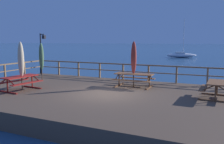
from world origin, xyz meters
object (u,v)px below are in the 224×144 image
object	(u,v)px
patio_umbrella_short_mid	(134,58)
patio_umbrella_tall_back_left	(21,60)
picnic_table_mid_right	(217,86)
sailboat_distant	(181,55)
picnic_table_back_right	(134,77)
picnic_table_mid_centre	(20,80)
lamp_post_hooked	(42,48)
patio_umbrella_short_front	(41,57)

from	to	relation	value
patio_umbrella_short_mid	patio_umbrella_tall_back_left	world-z (taller)	patio_umbrella_short_mid
picnic_table_mid_right	sailboat_distant	xyz separation A→B (m)	(-7.59, 38.66, -0.78)
picnic_table_back_right	patio_umbrella_tall_back_left	size ratio (longest dim) A/B	0.87
picnic_table_mid_centre	patio_umbrella_tall_back_left	size ratio (longest dim) A/B	0.80
picnic_table_mid_centre	patio_umbrella_short_mid	size ratio (longest dim) A/B	0.79
picnic_table_mid_centre	lamp_post_hooked	size ratio (longest dim) A/B	0.65
lamp_post_hooked	patio_umbrella_short_front	bearing A→B (deg)	-50.27
patio_umbrella_short_mid	sailboat_distant	size ratio (longest dim) A/B	0.34
picnic_table_mid_centre	picnic_table_mid_right	distance (m)	9.88
picnic_table_back_right	picnic_table_mid_centre	xyz separation A→B (m)	(-5.18, -3.50, -0.01)
picnic_table_mid_right	patio_umbrella_short_mid	world-z (taller)	patio_umbrella_short_mid
picnic_table_mid_centre	lamp_post_hooked	bearing A→B (deg)	119.35
sailboat_distant	picnic_table_mid_centre	bearing A→B (deg)	-92.78
patio_umbrella_short_mid	lamp_post_hooked	bearing A→B (deg)	169.33
picnic_table_back_right	lamp_post_hooked	xyz separation A→B (m)	(-8.02, 1.56, 1.55)
picnic_table_mid_right	picnic_table_back_right	bearing A→B (deg)	166.36
patio_umbrella_short_mid	lamp_post_hooked	distance (m)	8.13
lamp_post_hooked	sailboat_distant	bearing A→B (deg)	82.35
patio_umbrella_short_mid	patio_umbrella_tall_back_left	size ratio (longest dim) A/B	1.01
picnic_table_mid_right	sailboat_distant	distance (m)	39.40
picnic_table_mid_centre	patio_umbrella_short_front	size ratio (longest dim) A/B	0.83
picnic_table_back_right	lamp_post_hooked	distance (m)	8.32
picnic_table_mid_centre	picnic_table_mid_right	bearing A→B (deg)	14.25
picnic_table_mid_centre	lamp_post_hooked	world-z (taller)	lamp_post_hooked
picnic_table_back_right	picnic_table_mid_right	distance (m)	4.53
patio_umbrella_tall_back_left	sailboat_distant	size ratio (longest dim) A/B	0.33
patio_umbrella_short_front	picnic_table_back_right	bearing A→B (deg)	3.71
picnic_table_mid_centre	patio_umbrella_short_mid	bearing A→B (deg)	34.72
patio_umbrella_short_front	lamp_post_hooked	distance (m)	2.61
patio_umbrella_tall_back_left	patio_umbrella_short_front	size ratio (longest dim) A/B	1.03
patio_umbrella_short_mid	picnic_table_mid_centre	bearing A→B (deg)	-145.28
picnic_table_mid_right	patio_umbrella_short_mid	bearing A→B (deg)	165.83
sailboat_distant	patio_umbrella_short_front	bearing A→B (deg)	-94.81
picnic_table_mid_centre	picnic_table_mid_right	size ratio (longest dim) A/B	1.16
picnic_table_mid_right	patio_umbrella_short_mid	distance (m)	4.72
picnic_table_mid_right	patio_umbrella_short_front	size ratio (longest dim) A/B	0.71
picnic_table_mid_centre	patio_umbrella_short_front	distance (m)	3.47
patio_umbrella_tall_back_left	patio_umbrella_short_mid	bearing A→B (deg)	34.75
patio_umbrella_tall_back_left	picnic_table_back_right	bearing A→B (deg)	34.09
patio_umbrella_short_mid	lamp_post_hooked	world-z (taller)	lamp_post_hooked
picnic_table_back_right	patio_umbrella_short_front	size ratio (longest dim) A/B	0.89
picnic_table_mid_centre	sailboat_distant	world-z (taller)	sailboat_distant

